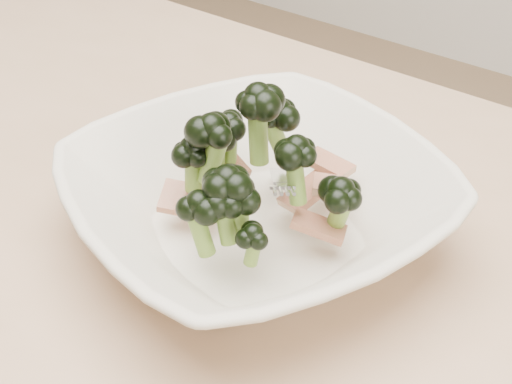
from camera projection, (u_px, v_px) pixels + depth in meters
dining_table at (165, 296)px, 0.72m from camera, size 1.20×0.80×0.75m
broccoli_dish at (255, 199)px, 0.61m from camera, size 0.40×0.40×0.15m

